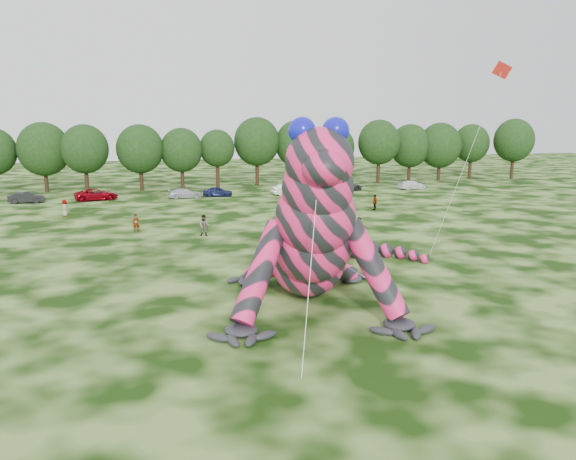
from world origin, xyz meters
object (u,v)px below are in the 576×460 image
(spectator_1, at_px, (204,226))
(spectator_3, at_px, (375,202))
(car_6, at_px, (346,186))
(car_4, at_px, (218,192))
(tree_7, at_px, (140,158))
(car_3, at_px, (185,193))
(car_7, at_px, (412,185))
(spectator_5, at_px, (359,227))
(inflatable_gecko, at_px, (305,207))
(tree_11, at_px, (297,152))
(tree_15, at_px, (440,152))
(tree_17, at_px, (513,149))
(spectator_4, at_px, (65,208))
(spectator_0, at_px, (136,223))
(tree_12, at_px, (336,156))
(tree_14, at_px, (410,153))
(spectator_2, at_px, (332,203))
(tree_5, at_px, (44,157))
(car_5, at_px, (288,189))
(flying_kite, at_px, (497,83))
(tree_8, at_px, (182,159))
(tree_10, at_px, (257,152))
(tree_6, at_px, (85,159))
(tree_9, at_px, (217,159))
(tree_13, at_px, (379,151))
(tree_16, at_px, (471,151))
(car_2, at_px, (96,195))

(spectator_1, height_order, spectator_3, spectator_1)
(spectator_1, bearing_deg, car_6, 72.09)
(car_4, bearing_deg, tree_7, 56.52)
(tree_7, relative_size, car_3, 2.17)
(car_7, distance_m, spectator_5, 36.52)
(inflatable_gecko, height_order, tree_11, inflatable_gecko)
(tree_11, height_order, tree_15, tree_11)
(spectator_5, bearing_deg, tree_7, 142.74)
(tree_17, distance_m, car_3, 57.74)
(car_4, relative_size, spectator_4, 2.18)
(inflatable_gecko, xyz_separation_m, spectator_4, (-16.83, 32.07, -4.22))
(tree_15, height_order, spectator_0, tree_15)
(inflatable_gecko, distance_m, tree_12, 58.02)
(tree_14, relative_size, tree_15, 0.98)
(tree_15, height_order, spectator_2, tree_15)
(tree_5, distance_m, tree_11, 36.91)
(tree_14, distance_m, car_5, 27.47)
(flying_kite, relative_size, tree_8, 1.60)
(car_6, xyz_separation_m, spectator_2, (-8.05, -16.88, 0.19))
(tree_14, relative_size, tree_17, 0.91)
(car_6, bearing_deg, tree_10, 50.40)
(tree_10, xyz_separation_m, car_3, (-12.16, -11.77, -4.62))
(tree_6, height_order, car_4, tree_6)
(tree_15, relative_size, spectator_4, 5.37)
(tree_5, xyz_separation_m, spectator_5, (30.82, -40.72, -4.01))
(tree_10, bearing_deg, tree_15, -1.49)
(tree_9, bearing_deg, spectator_2, -69.85)
(tree_13, xyz_separation_m, car_5, (-17.99, -10.55, -4.31))
(tree_10, bearing_deg, tree_13, -4.21)
(tree_13, relative_size, tree_16, 1.08)
(car_3, distance_m, spectator_5, 31.64)
(spectator_3, bearing_deg, tree_11, -131.90)
(tree_15, height_order, tree_17, tree_17)
(tree_15, bearing_deg, tree_12, -179.90)
(flying_kite, xyz_separation_m, tree_11, (0.50, 50.78, -7.46))
(tree_9, xyz_separation_m, car_5, (8.07, -10.76, -3.59))
(tree_10, relative_size, tree_17, 1.02)
(car_7, xyz_separation_m, spectator_3, (-13.24, -16.59, 0.25))
(tree_16, bearing_deg, car_7, -145.87)
(flying_kite, xyz_separation_m, car_3, (-18.04, 39.39, -11.86))
(car_2, bearing_deg, spectator_3, -130.10)
(tree_5, height_order, spectator_0, tree_5)
(tree_16, bearing_deg, tree_17, -22.63)
(spectator_4, bearing_deg, tree_12, -100.45)
(tree_8, bearing_deg, spectator_3, -53.08)
(tree_11, xyz_separation_m, car_6, (4.61, -9.26, -4.36))
(tree_11, bearing_deg, tree_10, 176.56)
(tree_8, bearing_deg, car_4, -68.52)
(tree_13, relative_size, tree_17, 0.98)
(tree_6, height_order, spectator_1, tree_6)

